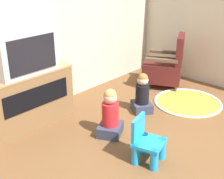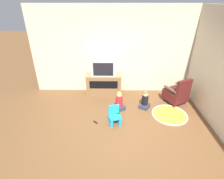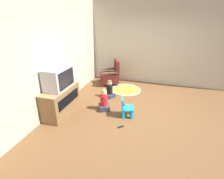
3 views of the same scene
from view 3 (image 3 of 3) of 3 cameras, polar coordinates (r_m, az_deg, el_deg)
ground_plane at (r=4.73m, az=9.68°, el=-7.62°), size 30.00×30.00×0.00m
wall_back at (r=4.74m, az=-18.85°, el=10.22°), size 5.40×0.12×2.85m
wall_right at (r=6.45m, az=16.60°, el=13.87°), size 0.12×5.37×2.85m
tv_cabinet at (r=4.68m, az=-16.23°, el=-3.41°), size 1.18×0.47×0.72m
television at (r=4.44m, az=-17.03°, el=3.67°), size 0.77×0.45×0.53m
black_armchair at (r=6.37m, az=-0.45°, el=4.58°), size 0.78×0.80×0.89m
yellow_kid_chair at (r=4.48m, az=4.72°, el=-6.37°), size 0.38×0.37×0.50m
play_mat at (r=6.01m, az=4.49°, el=-0.07°), size 1.01×1.01×0.04m
child_watching_left at (r=4.72m, az=-2.60°, el=-3.70°), size 0.40×0.38×0.61m
child_watching_center at (r=5.41m, az=-0.80°, el=-0.08°), size 0.37×0.38×0.57m
remote_control at (r=4.16m, az=2.84°, el=-12.04°), size 0.14×0.13×0.02m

